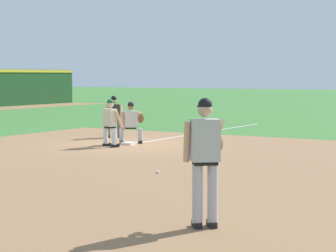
{
  "coord_description": "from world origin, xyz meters",
  "views": [
    {
      "loc": [
        -16.87,
        -11.48,
        2.18
      ],
      "look_at": [
        -6.09,
        -5.06,
        1.2
      ],
      "focal_mm": 70.0,
      "sensor_mm": 36.0,
      "label": 1
    }
  ],
  "objects_px": {
    "pitcher": "(206,154)",
    "first_base_bag": "(129,143)",
    "baseball": "(158,172)",
    "baserunner": "(110,121)",
    "first_baseman": "(132,121)",
    "umpire": "(114,115)"
  },
  "relations": [
    {
      "from": "baseball",
      "to": "first_baseman",
      "type": "distance_m",
      "value": 6.43
    },
    {
      "from": "first_baseman",
      "to": "pitcher",
      "type": "bearing_deg",
      "value": -140.83
    },
    {
      "from": "pitcher",
      "to": "baserunner",
      "type": "bearing_deg",
      "value": 42.97
    },
    {
      "from": "first_base_bag",
      "to": "first_baseman",
      "type": "distance_m",
      "value": 0.77
    },
    {
      "from": "pitcher",
      "to": "first_base_bag",
      "type": "bearing_deg",
      "value": 39.77
    },
    {
      "from": "pitcher",
      "to": "baserunner",
      "type": "relative_size",
      "value": 1.27
    },
    {
      "from": "first_baseman",
      "to": "umpire",
      "type": "distance_m",
      "value": 2.28
    },
    {
      "from": "baseball",
      "to": "pitcher",
      "type": "height_order",
      "value": "pitcher"
    },
    {
      "from": "first_base_bag",
      "to": "baserunner",
      "type": "xyz_separation_m",
      "value": [
        -0.72,
        0.19,
        0.75
      ]
    },
    {
      "from": "pitcher",
      "to": "first_baseman",
      "type": "height_order",
      "value": "pitcher"
    },
    {
      "from": "first_baseman",
      "to": "baserunner",
      "type": "distance_m",
      "value": 1.05
    },
    {
      "from": "pitcher",
      "to": "first_baseman",
      "type": "relative_size",
      "value": 1.39
    },
    {
      "from": "pitcher",
      "to": "umpire",
      "type": "relative_size",
      "value": 1.27
    },
    {
      "from": "baseball",
      "to": "umpire",
      "type": "xyz_separation_m",
      "value": [
        6.42,
        5.77,
        0.76
      ]
    },
    {
      "from": "first_base_bag",
      "to": "baseball",
      "type": "distance_m",
      "value": 6.06
    },
    {
      "from": "pitcher",
      "to": "umpire",
      "type": "xyz_separation_m",
      "value": [
        10.46,
        9.06,
        -0.27
      ]
    },
    {
      "from": "baseball",
      "to": "baserunner",
      "type": "relative_size",
      "value": 0.05
    },
    {
      "from": "first_baseman",
      "to": "baserunner",
      "type": "relative_size",
      "value": 0.92
    },
    {
      "from": "baseball",
      "to": "baserunner",
      "type": "height_order",
      "value": "baserunner"
    },
    {
      "from": "first_baseman",
      "to": "umpire",
      "type": "xyz_separation_m",
      "value": [
        1.47,
        1.74,
        0.06
      ]
    },
    {
      "from": "first_base_bag",
      "to": "baseball",
      "type": "xyz_separation_m",
      "value": [
        -4.63,
        -3.92,
        -0.01
      ]
    },
    {
      "from": "baseball",
      "to": "pitcher",
      "type": "bearing_deg",
      "value": -140.8
    }
  ]
}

